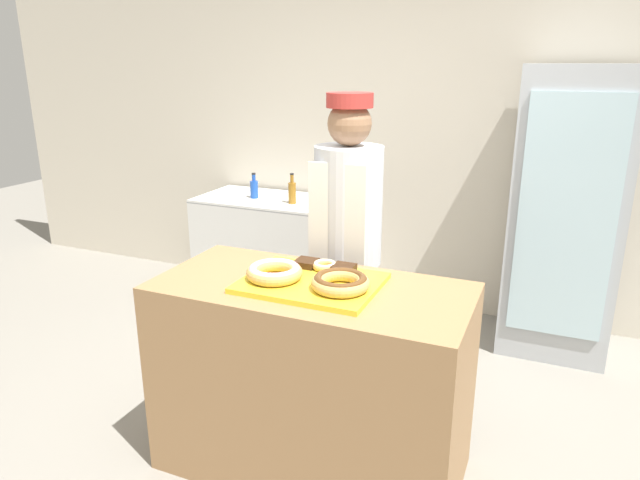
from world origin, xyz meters
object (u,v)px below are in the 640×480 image
donut_mini_center (325,265)px  donut_light_glaze (274,271)px  bottle_amber (292,192)px  serving_tray (311,283)px  bottle_blue (254,188)px  donut_chocolate_glaze (340,282)px  brownie_back_right (344,268)px  beverage_fridge (566,215)px  brownie_back_left (306,263)px  baker_person (347,247)px  chest_freezer (268,248)px

donut_mini_center → donut_light_glaze: bearing=-127.6°
bottle_amber → serving_tray: bearing=-61.6°
serving_tray → bottle_blue: bearing=126.2°
serving_tray → donut_chocolate_glaze: 0.17m
brownie_back_right → serving_tray: bearing=-120.9°
serving_tray → bottle_amber: bearing=118.4°
donut_light_glaze → beverage_fridge: beverage_fridge is taller
brownie_back_right → bottle_blue: size_ratio=0.49×
serving_tray → brownie_back_left: (-0.09, 0.16, 0.03)m
serving_tray → beverage_fridge: size_ratio=0.32×
donut_light_glaze → beverage_fridge: size_ratio=0.13×
baker_person → beverage_fridge: (1.07, 1.14, 0.01)m
donut_chocolate_glaze → donut_light_glaze: bearing=180.0°
beverage_fridge → baker_person: bearing=-133.2°
baker_person → bottle_blue: bearing=137.3°
serving_tray → baker_person: (-0.06, 0.61, -0.03)m
bottle_amber → donut_chocolate_glaze: bearing=-58.4°
serving_tray → chest_freezer: bearing=123.7°
bottle_blue → bottle_amber: 0.36m
donut_chocolate_glaze → brownie_back_right: bearing=107.1°
serving_tray → baker_person: bearing=95.7°
donut_chocolate_glaze → baker_person: bearing=108.1°
baker_person → chest_freezer: bearing=134.1°
donut_chocolate_glaze → beverage_fridge: (0.86, 1.80, -0.06)m
beverage_fridge → bottle_amber: size_ratio=8.02×
serving_tray → donut_mini_center: donut_mini_center is taller
serving_tray → bottle_amber: 1.90m
bottle_amber → chest_freezer: bearing=161.8°
baker_person → brownie_back_left: bearing=-94.1°
donut_mini_center → baker_person: 0.46m
donut_mini_center → brownie_back_left: 0.09m
serving_tray → beverage_fridge: (1.01, 1.75, -0.01)m
donut_mini_center → beverage_fridge: beverage_fridge is taller
chest_freezer → serving_tray: bearing=-56.3°
donut_light_glaze → brownie_back_left: bearing=72.9°
brownie_back_left → brownie_back_right: bearing=0.0°
brownie_back_left → baker_person: (0.03, 0.46, -0.05)m
baker_person → brownie_back_right: bearing=-71.4°
donut_chocolate_glaze → beverage_fridge: beverage_fridge is taller
brownie_back_left → serving_tray: bearing=-59.1°
donut_mini_center → brownie_back_left: (-0.09, 0.00, -0.00)m
donut_chocolate_glaze → baker_person: (-0.22, 0.66, -0.07)m
brownie_back_left → donut_light_glaze: bearing=-107.1°
bottle_amber → donut_light_glaze: bearing=-66.5°
baker_person → bottle_blue: baker_person is taller
donut_light_glaze → bottle_amber: (-0.75, 1.72, -0.06)m
donut_light_glaze → beverage_fridge: 2.14m
donut_light_glaze → chest_freezer: donut_light_glaze is taller
beverage_fridge → donut_mini_center: bearing=-122.3°
donut_mini_center → brownie_back_right: 0.09m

